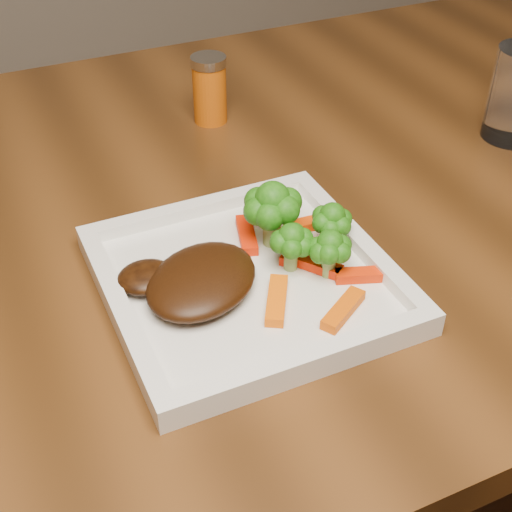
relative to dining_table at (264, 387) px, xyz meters
name	(u,v)px	position (x,y,z in m)	size (l,w,h in m)	color
floor	(340,512)	(0.14, -0.04, -0.38)	(4.00, 4.00, 0.01)	#472814
dining_table	(264,387)	(0.00, 0.00, 0.00)	(1.60, 0.90, 0.75)	#553013
plate	(247,283)	(-0.10, -0.18, 0.38)	(0.27, 0.27, 0.01)	white
steak	(201,280)	(-0.15, -0.18, 0.40)	(0.12, 0.09, 0.03)	#351908
broccoli_0	(272,215)	(-0.06, -0.13, 0.42)	(0.07, 0.07, 0.07)	#1B6110
broccoli_1	(332,221)	(-0.01, -0.16, 0.42)	(0.05, 0.05, 0.06)	#2D7814
broccoli_2	(330,251)	(-0.03, -0.20, 0.42)	(0.05, 0.05, 0.06)	#266310
broccoli_3	(291,243)	(-0.06, -0.18, 0.42)	(0.05, 0.05, 0.06)	#2A6A11
carrot_0	(343,310)	(-0.04, -0.26, 0.39)	(0.06, 0.02, 0.01)	#DD5403
carrot_1	(363,275)	(0.00, -0.22, 0.39)	(0.06, 0.01, 0.01)	red
carrot_2	(277,300)	(-0.09, -0.22, 0.39)	(0.06, 0.02, 0.01)	#F66104
carrot_3	(310,223)	(-0.01, -0.13, 0.39)	(0.06, 0.02, 0.01)	#F74304
carrot_4	(247,235)	(-0.08, -0.12, 0.39)	(0.06, 0.02, 0.01)	red
carrot_5	(314,264)	(-0.04, -0.19, 0.39)	(0.06, 0.02, 0.01)	#FF2704
carrot_6	(296,249)	(-0.04, -0.16, 0.39)	(0.05, 0.01, 0.01)	#FF2004
spice_shaker	(210,90)	(-0.01, 0.17, 0.42)	(0.04, 0.04, 0.09)	#C5550A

